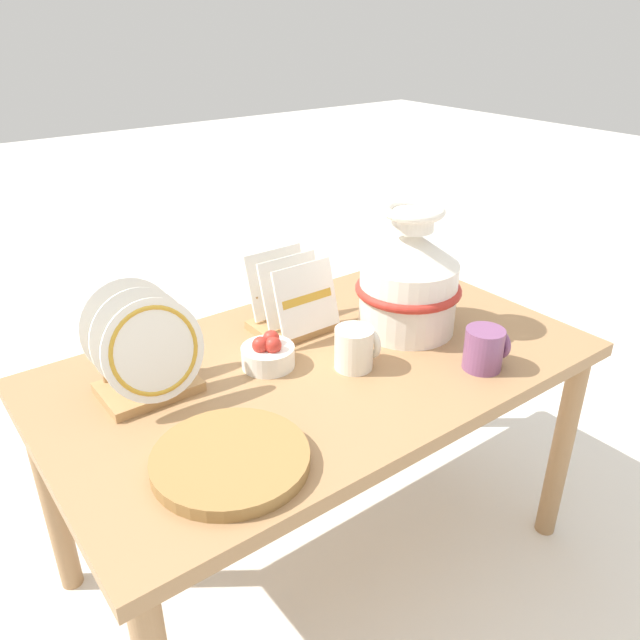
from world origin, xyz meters
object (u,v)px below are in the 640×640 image
(dish_rack_round_plates, at_px, (146,357))
(mug_plum_glaze, at_px, (485,348))
(ceramic_vase, at_px, (409,278))
(fruit_bowl, at_px, (268,354))
(wicker_charger_stack, at_px, (231,459))
(dish_rack_square_plates, at_px, (292,308))
(mug_cream_glaze, at_px, (355,348))

(dish_rack_round_plates, xyz_separation_m, mug_plum_glaze, (0.67, -0.36, -0.04))
(ceramic_vase, height_order, fruit_bowl, ceramic_vase)
(dish_rack_round_plates, xyz_separation_m, wicker_charger_stack, (0.02, -0.32, -0.08))
(fruit_bowl, bearing_deg, mug_plum_glaze, -37.75)
(ceramic_vase, relative_size, wicker_charger_stack, 1.12)
(ceramic_vase, height_order, wicker_charger_stack, ceramic_vase)
(dish_rack_square_plates, distance_m, fruit_bowl, 0.20)
(dish_rack_square_plates, xyz_separation_m, mug_cream_glaze, (0.01, -0.25, -0.01))
(ceramic_vase, bearing_deg, dish_rack_round_plates, 170.46)
(wicker_charger_stack, bearing_deg, mug_cream_glaze, 18.14)
(dish_rack_round_plates, bearing_deg, wicker_charger_stack, -86.39)
(wicker_charger_stack, bearing_deg, ceramic_vase, 17.56)
(dish_rack_round_plates, bearing_deg, mug_cream_glaze, -22.68)
(wicker_charger_stack, relative_size, fruit_bowl, 2.34)
(dish_rack_square_plates, relative_size, mug_cream_glaze, 2.04)
(ceramic_vase, distance_m, wicker_charger_stack, 0.69)
(dish_rack_square_plates, height_order, fruit_bowl, dish_rack_square_plates)
(dish_rack_square_plates, bearing_deg, ceramic_vase, -37.13)
(dish_rack_round_plates, relative_size, dish_rack_square_plates, 1.17)
(dish_rack_square_plates, relative_size, wicker_charger_stack, 0.69)
(ceramic_vase, bearing_deg, mug_plum_glaze, -88.55)
(dish_rack_square_plates, bearing_deg, fruit_bowl, -141.38)
(mug_cream_glaze, relative_size, fruit_bowl, 0.80)
(dish_rack_round_plates, distance_m, wicker_charger_stack, 0.33)
(ceramic_vase, height_order, mug_plum_glaze, ceramic_vase)
(dish_rack_square_plates, relative_size, fruit_bowl, 1.62)
(dish_rack_round_plates, xyz_separation_m, fruit_bowl, (0.27, -0.05, -0.06))
(fruit_bowl, bearing_deg, mug_cream_glaze, -37.98)
(mug_plum_glaze, bearing_deg, ceramic_vase, 91.45)
(ceramic_vase, relative_size, dish_rack_round_plates, 1.39)
(ceramic_vase, relative_size, dish_rack_square_plates, 1.62)
(dish_rack_round_plates, relative_size, wicker_charger_stack, 0.81)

